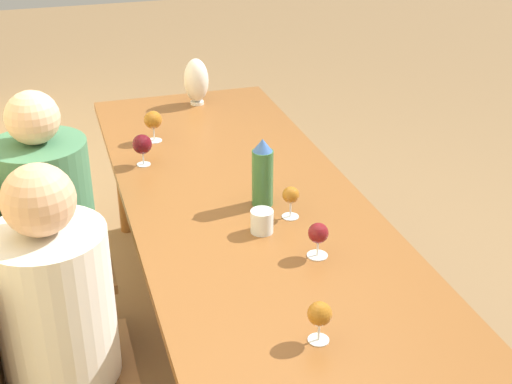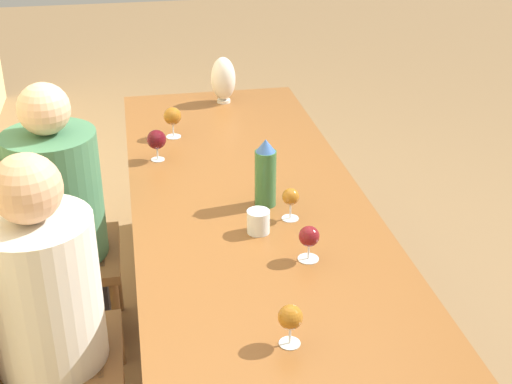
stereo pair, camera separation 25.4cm
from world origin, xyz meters
name	(u,v)px [view 1 (the left image)]	position (x,y,z in m)	size (l,w,h in m)	color
ground_plane	(244,344)	(0.00, 0.00, 0.00)	(14.00, 14.00, 0.00)	olive
dining_table	(243,211)	(0.00, 0.00, 0.65)	(2.47, 0.89, 0.72)	brown
water_bottle	(263,173)	(-0.09, -0.05, 0.85)	(0.08, 0.08, 0.26)	#336638
water_tumbler	(262,221)	(-0.28, 0.01, 0.76)	(0.08, 0.08, 0.08)	silver
vase	(196,81)	(1.06, -0.06, 0.84)	(0.13, 0.13, 0.24)	silver
wine_glass_0	(153,120)	(0.64, 0.23, 0.82)	(0.08, 0.08, 0.14)	silver
wine_glass_1	(318,234)	(-0.49, -0.12, 0.80)	(0.07, 0.07, 0.12)	silver
wine_glass_2	(142,145)	(0.40, 0.32, 0.81)	(0.08, 0.08, 0.13)	silver
wine_glass_3	(320,315)	(-0.90, 0.04, 0.81)	(0.07, 0.07, 0.12)	silver
wine_glass_4	(291,196)	(-0.21, -0.12, 0.81)	(0.06, 0.06, 0.12)	silver
chair_near	(41,367)	(-0.49, 0.80, 0.48)	(0.44, 0.44, 0.88)	brown
chair_far	(35,260)	(0.16, 0.80, 0.48)	(0.44, 0.44, 0.88)	brown
person_near	(63,326)	(-0.49, 0.72, 0.62)	(0.36, 0.36, 1.16)	#2D2D38
person_far	(53,226)	(0.16, 0.72, 0.62)	(0.36, 0.36, 1.16)	#2D2D38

